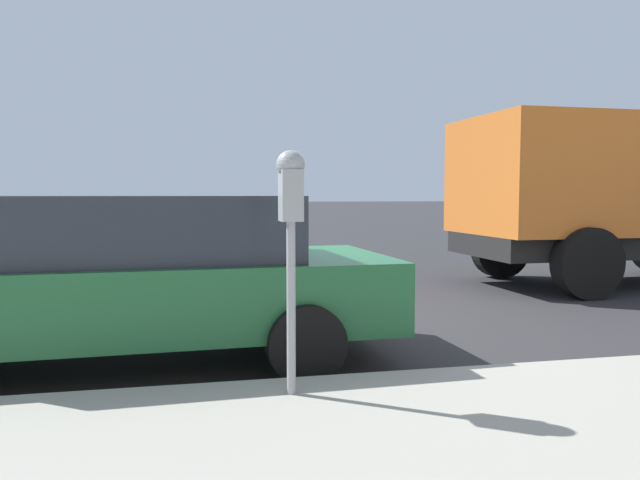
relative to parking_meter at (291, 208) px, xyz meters
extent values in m
plane|color=#2B2B2D|center=(2.57, -0.32, -1.42)|extent=(220.00, 220.00, 0.00)
cylinder|color=gray|center=(0.00, 0.00, -0.67)|extent=(0.06, 0.06, 1.17)
cube|color=gray|center=(0.00, 0.00, 0.09)|extent=(0.20, 0.14, 0.34)
sphere|color=gray|center=(0.00, 0.00, 0.29)|extent=(0.19, 0.19, 0.19)
cube|color=#B21919|center=(0.11, 0.00, 0.04)|extent=(0.01, 0.11, 0.12)
cube|color=black|center=(0.11, 0.00, 0.16)|extent=(0.01, 0.10, 0.08)
cube|color=#1E5B33|center=(1.64, 1.31, -0.79)|extent=(2.09, 4.96, 0.62)
cube|color=#232833|center=(1.65, 1.11, -0.20)|extent=(1.78, 2.80, 0.56)
cylinder|color=black|center=(0.74, -0.25, -1.10)|extent=(0.24, 0.65, 0.64)
cylinder|color=black|center=(2.65, -0.18, -1.10)|extent=(0.24, 0.65, 0.64)
cube|color=#C66623|center=(5.00, -4.94, 0.38)|extent=(2.48, 2.28, 1.86)
cylinder|color=black|center=(3.78, -4.96, -0.90)|extent=(0.32, 1.05, 1.04)
cylinder|color=black|center=(6.22, -4.92, -0.90)|extent=(0.32, 1.05, 1.04)
camera|label=1|loc=(-4.07, 0.69, 0.10)|focal=35.00mm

